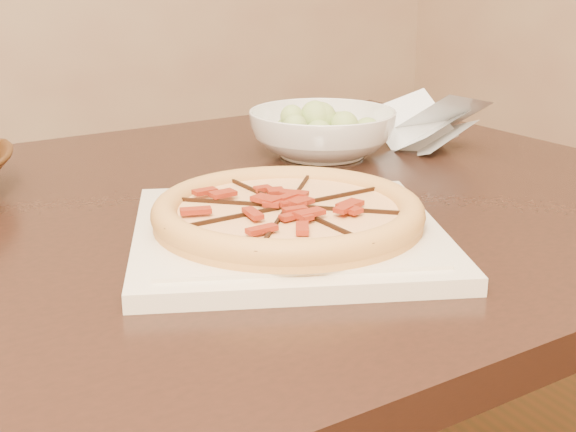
% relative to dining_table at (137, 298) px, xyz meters
% --- Properties ---
extents(dining_table, '(1.52, 1.06, 0.75)m').
position_rel_dining_table_xyz_m(dining_table, '(0.00, 0.00, 0.00)').
color(dining_table, black).
rests_on(dining_table, floor).
extents(plate, '(0.41, 0.41, 0.02)m').
position_rel_dining_table_xyz_m(plate, '(0.12, -0.15, 0.11)').
color(plate, beige).
rests_on(plate, dining_table).
extents(pizza, '(0.28, 0.28, 0.03)m').
position_rel_dining_table_xyz_m(pizza, '(0.12, -0.15, 0.13)').
color(pizza, '#DB9849').
rests_on(pizza, plate).
extents(salad_bowl, '(0.29, 0.29, 0.07)m').
position_rel_dining_table_xyz_m(salad_bowl, '(0.35, 0.16, 0.13)').
color(salad_bowl, white).
rests_on(salad_bowl, dining_table).
extents(salad, '(0.11, 0.11, 0.04)m').
position_rel_dining_table_xyz_m(salad, '(0.35, 0.16, 0.18)').
color(salad, '#B3C970').
rests_on(salad, salad_bowl).
extents(cling_film, '(0.17, 0.14, 0.05)m').
position_rel_dining_table_xyz_m(cling_film, '(0.52, 0.14, 0.12)').
color(cling_film, silver).
rests_on(cling_film, dining_table).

